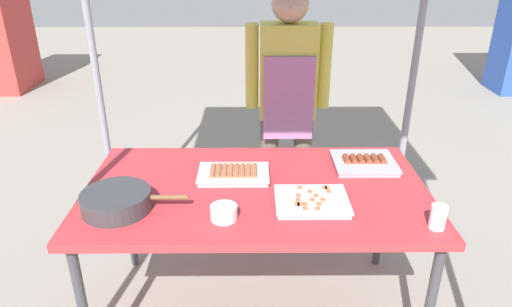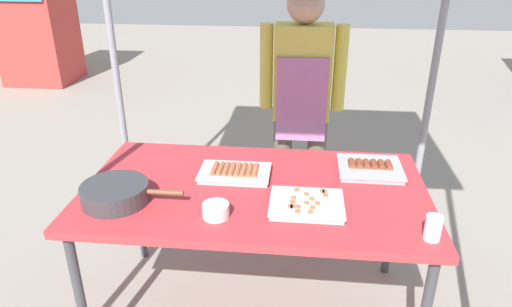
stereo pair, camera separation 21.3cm
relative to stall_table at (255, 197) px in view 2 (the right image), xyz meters
The scene contains 9 objects.
stall_table is the anchor object (origin of this frame).
tray_grilled_sausages 0.16m from the stall_table, 138.40° to the left, with size 0.34×0.22×0.05m.
tray_meat_skewers 0.30m from the stall_table, 33.83° to the right, with size 0.32×0.25×0.04m.
tray_pork_links 0.60m from the stall_table, 21.47° to the left, with size 0.31×0.28×0.05m.
cooking_wok 0.63m from the stall_table, 161.91° to the right, with size 0.46×0.30×0.08m.
condiment_bowl 0.31m from the stall_table, 116.62° to the right, with size 0.11×0.11×0.06m, color silver.
drink_cup_near_edge 0.81m from the stall_table, 25.32° to the right, with size 0.07×0.07×0.10m, color white.
vendor_woman 0.90m from the stall_table, 76.56° to the left, with size 0.52×0.23×1.58m.
neighbor_stall_right 5.36m from the stall_table, 129.55° to the left, with size 0.85×0.81×1.63m.
Camera 2 is at (0.20, -1.88, 1.80)m, focal length 32.16 mm.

